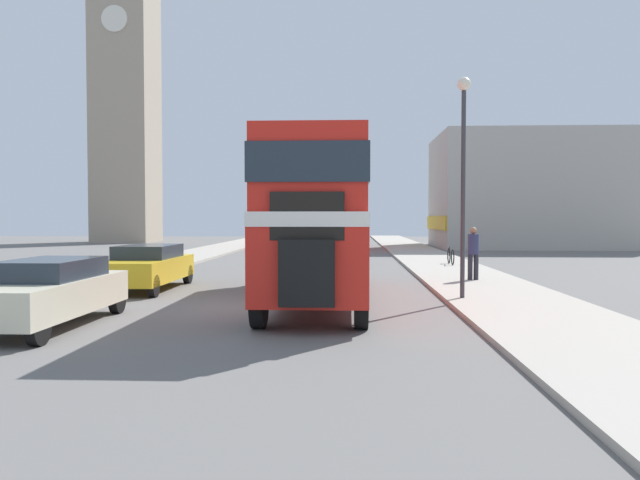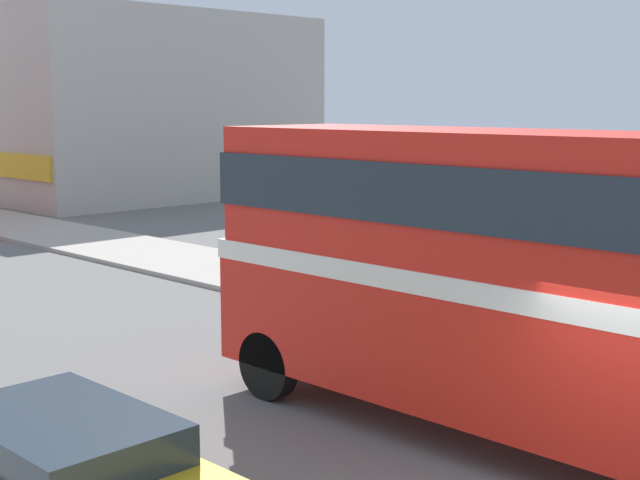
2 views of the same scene
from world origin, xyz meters
TOP-DOWN VIEW (x-y plane):
  - ground_plane at (0.00, 0.00)m, footprint 120.00×120.00m
  - sidewalk_right at (6.75, 0.00)m, footprint 3.50×120.00m
  - double_decker_bus at (1.65, 1.56)m, footprint 2.39×10.77m
  - bus_distant at (1.44, 29.00)m, footprint 2.40×9.35m
  - car_parked_near at (-3.77, -2.89)m, footprint 1.71×4.65m
  - car_parked_mid at (-3.90, 3.83)m, footprint 1.80×4.66m
  - pedestrian_walking at (6.72, 6.19)m, footprint 0.37×0.37m
  - bicycle_on_pavement at (7.13, 13.44)m, footprint 0.05×1.76m
  - street_lamp at (5.48, 1.32)m, footprint 0.36×0.36m
  - church_tower at (-18.16, 41.52)m, footprint 5.41×5.41m
  - shop_building_block at (16.66, 32.91)m, footprint 15.03×10.41m

SIDE VIEW (x-z plane):
  - ground_plane at x=0.00m, z-range 0.00..0.00m
  - sidewalk_right at x=6.75m, z-range 0.00..0.12m
  - bicycle_on_pavement at x=7.13m, z-range 0.09..0.87m
  - car_parked_near at x=-3.77m, z-range 0.04..1.43m
  - car_parked_mid at x=-3.90m, z-range 0.04..1.43m
  - pedestrian_walking at x=6.72m, z-range 0.24..2.05m
  - double_decker_bus at x=1.65m, z-range 0.39..4.50m
  - bus_distant at x=1.44m, z-range 0.39..4.58m
  - street_lamp at x=5.48m, z-range 1.03..6.89m
  - shop_building_block at x=16.66m, z-range 0.00..8.54m
  - church_tower at x=-18.16m, z-range 0.36..34.87m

